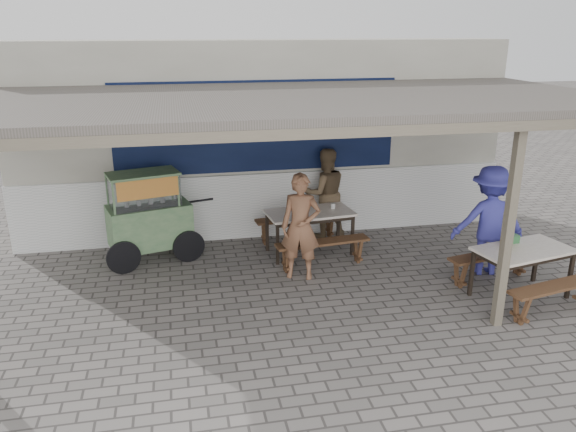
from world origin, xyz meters
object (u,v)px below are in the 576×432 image
Objects in this scene: bench_left_street at (323,247)px; patron_wall_side at (325,193)px; bench_right_street at (554,293)px; tissue_box at (506,242)px; condiment_bowl at (293,210)px; table_left at (310,216)px; vendor_cart at (148,213)px; patron_right_table at (489,221)px; patron_street_side at (301,227)px; donation_box at (512,239)px; bench_left_wall at (298,223)px; bench_right_wall at (491,260)px; condiment_jar at (333,206)px; table_right at (524,254)px.

bench_left_street is 1.53m from patron_wall_side.
bench_right_street is 0.94m from tissue_box.
patron_wall_side is (-2.23, 3.58, 0.49)m from bench_right_street.
tissue_box is 3.41m from condiment_bowl.
table_left is 0.85× the size of vendor_cart.
condiment_bowl reaches higher than bench_right_street.
bench_left_street is at bearing -5.15° from patron_right_table.
tissue_box is at bearing -3.66° from patron_street_side.
donation_box is (0.16, 0.09, -0.00)m from tissue_box.
patron_street_side reaches higher than bench_left_wall.
patron_right_table reaches higher than patron_wall_side.
condiment_bowl is at bearing 143.63° from donation_box.
patron_street_side reaches higher than table_left.
patron_street_side is 1.88m from patron_wall_side.
patron_street_side is at bearing -95.49° from condiment_bowl.
bench_right_street is at bearing -44.76° from vendor_cart.
patron_right_table is (0.08, 0.31, 0.53)m from bench_right_wall.
condiment_jar is at bearing 6.90° from table_left.
patron_right_table is 14.28× the size of tissue_box.
bench_left_wall is 3.30m from patron_right_table.
patron_wall_side is (0.84, 1.69, 0.00)m from patron_street_side.
condiment_bowl reaches higher than bench_left_street.
tissue_box is 2.91m from condiment_jar.
patron_wall_side is at bearing 126.96° from donation_box.
table_left is 8.85× the size of condiment_bowl.
bench_left_street is at bearing -90.00° from bench_left_wall.
patron_right_table is 10.08× the size of condiment_bowl.
bench_left_street is 1.00× the size of bench_left_wall.
patron_wall_side is 3.41m from tissue_box.
patron_street_side is 18.81× the size of condiment_jar.
bench_left_street is (0.07, -0.63, -0.33)m from table_left.
patron_wall_side is at bearing 42.61° from condiment_bowl.
vendor_cart is 2.40m from condiment_bowl.
bench_right_wall is (2.45, -1.64, -0.34)m from table_left.
patron_right_table is (2.61, -1.95, 0.53)m from bench_left_wall.
condiment_bowl is (2.40, -0.13, -0.05)m from vendor_cart.
patron_street_side is 0.95× the size of patron_right_table.
tissue_box reaches higher than condiment_bowl.
tissue_box reaches higher than condiment_jar.
condiment_bowl reaches higher than bench_left_wall.
table_right is at bearing -40.28° from vendor_cart.
table_left is 0.46m from condiment_jar.
bench_left_wall is 1.06× the size of bench_right_wall.
tissue_box reaches higher than donation_box.
table_left is at bearing -90.00° from bench_left_wall.
donation_box is (0.08, -0.34, 0.47)m from bench_right_wall.
vendor_cart is (-2.73, 0.85, 0.48)m from bench_left_street.
bench_right_wall is 0.59m from donation_box.
table_left is 3.22m from donation_box.
patron_street_side is at bearing 61.78° from patron_wall_side.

